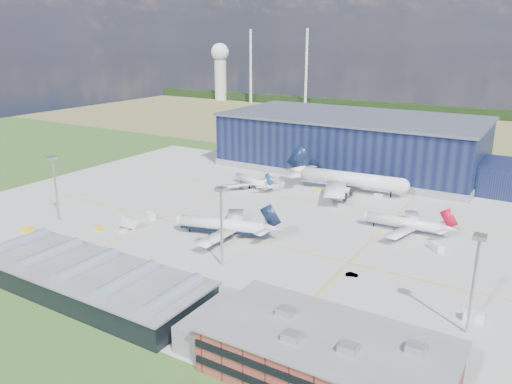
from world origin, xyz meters
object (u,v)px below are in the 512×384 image
(airliner_widebody, at_px, (351,172))
(airliner_regional, at_px, (252,177))
(gse_tug_b, at_px, (100,229))
(car_a, at_px, (354,345))
(gse_van_c, at_px, (473,316))
(airstair, at_px, (129,225))
(gse_cart_a, at_px, (236,234))
(gse_van_b, at_px, (436,247))
(light_mast_center, at_px, (221,214))
(hangar, at_px, (357,145))
(gse_tug_c, at_px, (319,191))
(light_mast_west, at_px, (55,178))
(gse_van_a, at_px, (150,216))
(ops_building, at_px, (327,356))
(airliner_navy, at_px, (222,219))
(gse_tug_a, at_px, (28,230))
(light_mast_east, at_px, (476,268))
(car_b, at_px, (352,275))
(gse_cart_b, at_px, (378,196))

(airliner_widebody, bearing_deg, airliner_regional, -163.15)
(gse_tug_b, bearing_deg, car_a, -14.34)
(gse_van_c, relative_size, airstair, 0.88)
(gse_cart_a, height_order, gse_van_b, gse_van_b)
(light_mast_center, xyz_separation_m, gse_van_b, (49.33, 42.28, -14.30))
(gse_cart_a, bearing_deg, hangar, 93.13)
(gse_tug_c, relative_size, car_a, 0.91)
(light_mast_west, height_order, airliner_regional, light_mast_west)
(gse_van_a, bearing_deg, airliner_widebody, -9.04)
(gse_cart_a, relative_size, gse_tug_c, 1.03)
(ops_building, height_order, airliner_navy, airliner_navy)
(gse_van_a, distance_m, gse_van_c, 109.83)
(airliner_navy, relative_size, car_a, 11.00)
(airliner_regional, bearing_deg, airliner_widebody, -136.33)
(ops_building, xyz_separation_m, light_mast_west, (-115.01, 30.00, 10.64))
(gse_van_c, bearing_deg, airliner_navy, 68.70)
(ops_building, xyz_separation_m, gse_cart_a, (-53.60, 50.12, -4.12))
(gse_tug_b, relative_size, airstair, 0.55)
(airliner_regional, bearing_deg, gse_van_c, 169.56)
(hangar, xyz_separation_m, gse_tug_c, (1.29, -46.17, -10.95))
(ops_building, relative_size, gse_van_c, 10.23)
(gse_van_b, bearing_deg, airliner_regional, 115.88)
(gse_tug_a, relative_size, airstair, 0.72)
(gse_tug_a, relative_size, gse_tug_c, 1.21)
(airliner_navy, bearing_deg, gse_cart_a, -167.21)
(gse_tug_c, bearing_deg, light_mast_east, -64.20)
(airliner_regional, relative_size, gse_van_c, 5.99)
(gse_tug_c, bearing_deg, airliner_regional, -178.92)
(airliner_navy, distance_m, gse_van_b, 66.65)
(light_mast_center, distance_m, car_b, 39.02)
(gse_tug_b, bearing_deg, gse_van_c, -0.78)
(gse_cart_b, bearing_deg, light_mast_center, 178.52)
(gse_van_b, bearing_deg, light_mast_center, 174.97)
(light_mast_center, height_order, car_b, light_mast_center)
(car_b, bearing_deg, airstair, 75.58)
(gse_cart_b, bearing_deg, car_b, -156.98)
(gse_cart_a, distance_m, car_a, 66.52)
(gse_tug_a, height_order, gse_van_a, gse_van_a)
(light_mast_center, bearing_deg, gse_cart_b, 78.29)
(airstair, bearing_deg, gse_van_a, 119.31)
(light_mast_east, xyz_separation_m, airliner_navy, (-77.55, 18.00, -9.47))
(light_mast_center, height_order, airliner_regional, light_mast_center)
(airliner_widebody, relative_size, gse_tug_a, 14.69)
(ops_building, xyz_separation_m, airliner_navy, (-57.56, 48.00, 1.17))
(airliner_navy, bearing_deg, light_mast_west, 2.04)
(gse_cart_b, distance_m, airstair, 98.60)
(airliner_widebody, xyz_separation_m, gse_van_a, (-48.99, -67.09, -7.67))
(airliner_navy, distance_m, gse_van_a, 31.67)
(hangar, xyz_separation_m, airstair, (-35.05, -118.80, -9.99))
(airliner_regional, height_order, car_a, airliner_regional)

